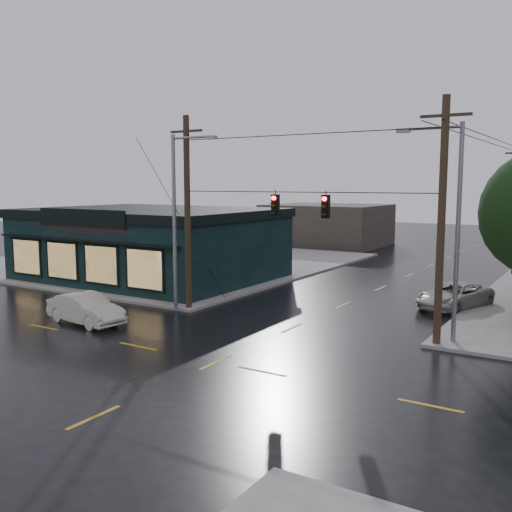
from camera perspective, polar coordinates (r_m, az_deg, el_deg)
The scene contains 11 objects.
ground_plane at distance 21.89m, azimuth -3.99°, elevation -10.56°, with size 160.00×160.00×0.00m, color black.
sidewalk_nw at distance 49.43m, azimuth -9.20°, elevation -0.51°, with size 28.00×28.00×0.15m, color slate.
pizza_shop at distance 40.60m, azimuth -10.49°, elevation 1.31°, with size 16.30×12.34×4.90m.
utility_pole_nw at distance 30.70m, azimuth -6.73°, elevation -5.37°, with size 2.00×0.32×10.15m, color black, non-canonical shape.
utility_pole_ne at distance 24.97m, azimuth 17.58°, elevation -8.63°, with size 2.00×0.32×10.15m, color black, non-canonical shape.
span_signal_assembly at distance 26.35m, azimuth 4.41°, elevation 5.08°, with size 13.00×0.48×1.23m.
streetlight_nw at distance 30.36m, azimuth -8.00°, elevation -5.54°, with size 5.40×0.30×9.15m, color gray, non-canonical shape.
streetlight_ne at distance 25.52m, azimuth 19.07°, elevation -8.35°, with size 5.40×0.30×9.15m, color gray, non-canonical shape.
bg_building_west at distance 62.79m, azimuth 7.11°, elevation 3.12°, with size 12.00×10.00×4.40m, color #39312A.
sedan_cream at distance 28.61m, azimuth -16.66°, elevation -5.08°, with size 1.54×4.41×1.45m, color beige.
suv_silver at distance 32.60m, azimuth 19.22°, elevation -3.76°, with size 2.28×4.94×1.37m, color beige.
Camera 1 is at (12.26, -16.85, 6.70)m, focal length 40.00 mm.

